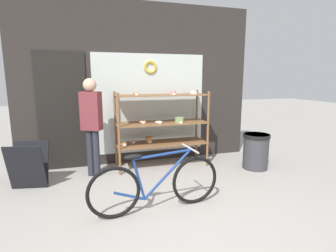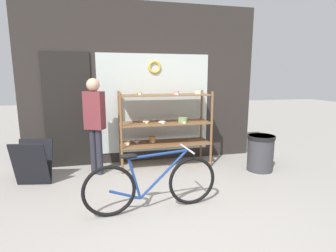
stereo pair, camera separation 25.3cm
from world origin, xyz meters
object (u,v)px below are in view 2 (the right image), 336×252
Objects in this scene: trash_bin at (260,151)px; pedestrian at (95,119)px; sandwich_board at (33,163)px; bicycle at (152,184)px; display_case at (165,122)px.

pedestrian is at bearing 170.35° from trash_bin.
bicycle is at bearing -25.54° from sandwich_board.
pedestrian is (-1.24, -0.17, 0.12)m from display_case.
bicycle is 1.04× the size of pedestrian.
pedestrian is 2.96m from trash_bin.
bicycle reaches higher than trash_bin.
bicycle is 2.47× the size of sandwich_board.
bicycle is at bearing -107.92° from display_case.
pedestrian reaches higher than trash_bin.
bicycle is 2.06m from sandwich_board.
display_case is 0.99× the size of bicycle.
pedestrian is at bearing -172.39° from display_case.
display_case is 2.61× the size of trash_bin.
bicycle reaches higher than sandwich_board.
pedestrian reaches higher than sandwich_board.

